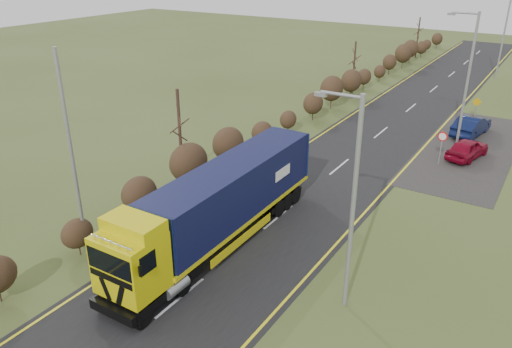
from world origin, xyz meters
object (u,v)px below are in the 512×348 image
Objects in this scene: speed_sign at (442,142)px; car_red_hatchback at (467,149)px; lorry at (220,203)px; car_blue_sedan at (471,126)px; streetlight_near at (351,198)px.

car_red_hatchback is at bearing 59.66° from speed_sign.
lorry is 3.51× the size of car_red_hatchback.
speed_sign is (-0.57, -7.29, 0.85)m from car_blue_sedan.
car_red_hatchback is at bearing 87.03° from streetlight_near.
car_red_hatchback is 2.73m from speed_sign.
streetlight_near is 3.74× the size of speed_sign.
streetlight_near is (6.75, -1.06, 2.52)m from lorry.
car_blue_sedan is (7.00, 22.87, -1.45)m from lorry.
lorry reaches higher than speed_sign.
car_red_hatchback is (7.73, 17.80, -1.53)m from lorry.
car_blue_sedan is at bearing -68.53° from car_red_hatchback.
car_blue_sedan is 24.26m from streetlight_near.
lorry is 19.46m from car_red_hatchback.
car_blue_sedan is 2.00× the size of speed_sign.
car_red_hatchback is 5.13m from car_blue_sedan.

